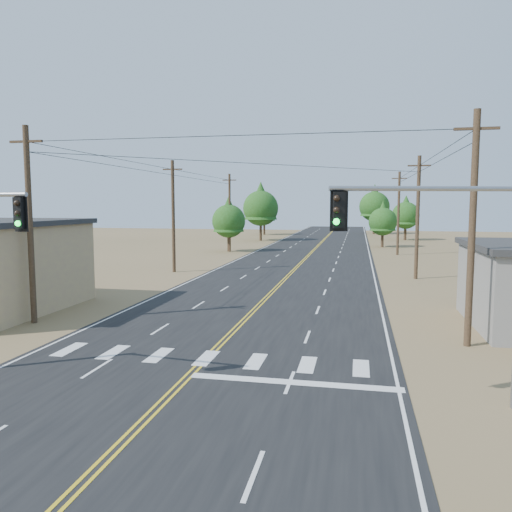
# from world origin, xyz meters

# --- Properties ---
(ground) EXTENTS (220.00, 220.00, 0.00)m
(ground) POSITION_xyz_m (0.00, 0.00, 0.00)
(ground) COLOR #8D714C
(ground) RESTS_ON ground
(road) EXTENTS (15.00, 200.00, 0.02)m
(road) POSITION_xyz_m (0.00, 30.00, 0.01)
(road) COLOR black
(road) RESTS_ON ground
(utility_pole_left_near) EXTENTS (1.80, 0.30, 10.00)m
(utility_pole_left_near) POSITION_xyz_m (-10.50, 12.00, 5.12)
(utility_pole_left_near) COLOR #4C3826
(utility_pole_left_near) RESTS_ON ground
(utility_pole_left_mid) EXTENTS (1.80, 0.30, 10.00)m
(utility_pole_left_mid) POSITION_xyz_m (-10.50, 32.00, 5.12)
(utility_pole_left_mid) COLOR #4C3826
(utility_pole_left_mid) RESTS_ON ground
(utility_pole_left_far) EXTENTS (1.80, 0.30, 10.00)m
(utility_pole_left_far) POSITION_xyz_m (-10.50, 52.00, 5.12)
(utility_pole_left_far) COLOR #4C3826
(utility_pole_left_far) RESTS_ON ground
(utility_pole_right_near) EXTENTS (1.80, 0.30, 10.00)m
(utility_pole_right_near) POSITION_xyz_m (10.50, 12.00, 5.12)
(utility_pole_right_near) COLOR #4C3826
(utility_pole_right_near) RESTS_ON ground
(utility_pole_right_mid) EXTENTS (1.80, 0.30, 10.00)m
(utility_pole_right_mid) POSITION_xyz_m (10.50, 32.00, 5.12)
(utility_pole_right_mid) COLOR #4C3826
(utility_pole_right_mid) RESTS_ON ground
(utility_pole_right_far) EXTENTS (1.80, 0.30, 10.00)m
(utility_pole_right_far) POSITION_xyz_m (10.50, 52.00, 5.12)
(utility_pole_right_far) COLOR #4C3826
(utility_pole_right_far) RESTS_ON ground
(signal_mast_right) EXTENTS (5.63, 1.87, 6.70)m
(signal_mast_right) POSITION_xyz_m (8.85, 4.75, 4.56)
(signal_mast_right) COLOR gray
(signal_mast_right) RESTS_ON ground
(tree_left_near) EXTENTS (4.31, 4.31, 7.18)m
(tree_left_near) POSITION_xyz_m (-10.70, 52.30, 4.39)
(tree_left_near) COLOR #3F2D1E
(tree_left_near) RESTS_ON ground
(tree_left_mid) EXTENTS (5.97, 5.97, 9.94)m
(tree_left_mid) POSITION_xyz_m (-10.43, 72.56, 6.08)
(tree_left_mid) COLOR #3F2D1E
(tree_left_mid) RESTS_ON ground
(tree_left_far) EXTENTS (4.71, 4.71, 7.85)m
(tree_left_far) POSITION_xyz_m (-12.92, 89.10, 4.80)
(tree_left_far) COLOR #3F2D1E
(tree_left_far) RESTS_ON ground
(tree_right_near) EXTENTS (3.98, 3.98, 6.64)m
(tree_right_near) POSITION_xyz_m (9.21, 63.17, 4.06)
(tree_right_near) COLOR #3F2D1E
(tree_right_near) RESTS_ON ground
(tree_right_mid) EXTENTS (4.63, 4.63, 7.72)m
(tree_right_mid) POSITION_xyz_m (13.72, 78.67, 4.72)
(tree_right_mid) COLOR #3F2D1E
(tree_right_mid) RESTS_ON ground
(tree_right_far) EXTENTS (6.21, 6.21, 10.35)m
(tree_right_far) POSITION_xyz_m (9.00, 96.59, 6.33)
(tree_right_far) COLOR #3F2D1E
(tree_right_far) RESTS_ON ground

